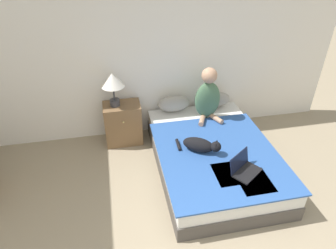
% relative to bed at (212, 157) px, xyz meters
% --- Properties ---
extents(wall_back, '(5.76, 0.05, 2.55)m').
position_rel_bed_xyz_m(wall_back, '(-0.67, 1.12, 1.08)').
color(wall_back, white).
rests_on(wall_back, ground_plane).
extents(bed, '(1.47, 2.10, 0.40)m').
position_rel_bed_xyz_m(bed, '(0.00, 0.00, 0.00)').
color(bed, '#4C4742').
rests_on(bed, ground_plane).
extents(pillow_near, '(0.49, 0.20, 0.25)m').
position_rel_bed_xyz_m(pillow_near, '(-0.32, 0.93, 0.33)').
color(pillow_near, gray).
rests_on(pillow_near, bed).
extents(pillow_far, '(0.49, 0.20, 0.25)m').
position_rel_bed_xyz_m(pillow_far, '(0.32, 0.93, 0.33)').
color(pillow_far, gray).
rests_on(pillow_far, bed).
extents(person_sitting, '(0.37, 0.37, 0.76)m').
position_rel_bed_xyz_m(person_sitting, '(0.11, 0.67, 0.54)').
color(person_sitting, '#476B4C').
rests_on(person_sitting, bed).
extents(cat_tabby, '(0.49, 0.43, 0.20)m').
position_rel_bed_xyz_m(cat_tabby, '(-0.21, -0.10, 0.30)').
color(cat_tabby, black).
rests_on(cat_tabby, bed).
extents(laptop_open, '(0.43, 0.40, 0.22)m').
position_rel_bed_xyz_m(laptop_open, '(0.17, -0.56, 0.25)').
color(laptop_open, black).
rests_on(laptop_open, bed).
extents(nightstand, '(0.53, 0.38, 0.63)m').
position_rel_bed_xyz_m(nightstand, '(-1.10, 0.87, 0.12)').
color(nightstand, brown).
rests_on(nightstand, ground_plane).
extents(table_lamp, '(0.32, 0.32, 0.49)m').
position_rel_bed_xyz_m(table_lamp, '(-1.19, 0.87, 0.80)').
color(table_lamp, '#38383D').
rests_on(table_lamp, nightstand).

